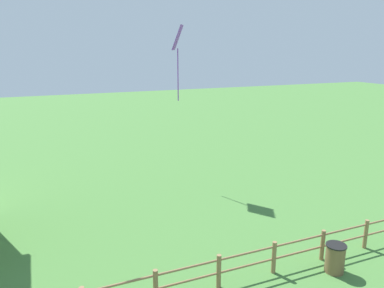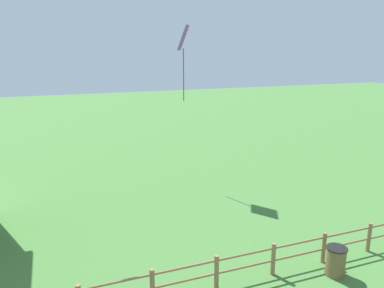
% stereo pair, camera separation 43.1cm
% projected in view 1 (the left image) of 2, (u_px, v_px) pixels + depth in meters
% --- Properties ---
extents(wooden_fence, '(15.59, 0.14, 1.06)m').
position_uv_depth(wooden_fence, '(219.00, 269.00, 10.93)').
color(wooden_fence, olive).
rests_on(wooden_fence, ground_plane).
extents(trash_bin, '(0.64, 0.64, 0.94)m').
position_uv_depth(trash_bin, '(335.00, 258.00, 11.74)').
color(trash_bin, brown).
rests_on(trash_bin, ground_plane).
extents(kite_purple_streamer, '(0.86, 1.03, 3.70)m').
position_uv_depth(kite_purple_streamer, '(178.00, 46.00, 18.34)').
color(kite_purple_streamer, purple).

